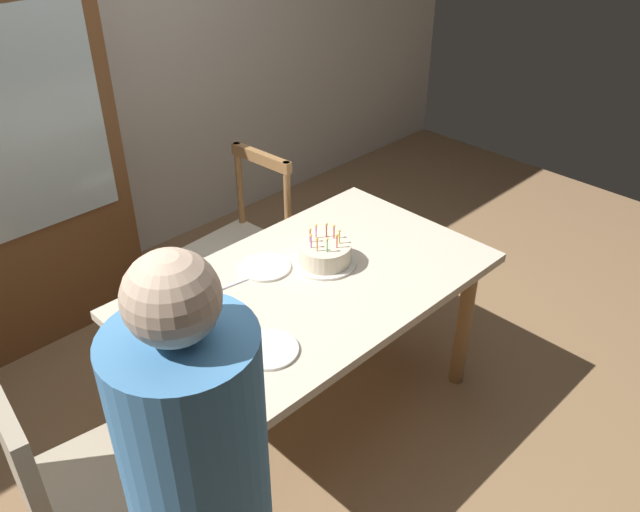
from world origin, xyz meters
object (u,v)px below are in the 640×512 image
object	(u,v)px
dining_table	(312,299)
birthday_cake	(324,254)
chair_spindle_back	(242,248)
chair_upholstered	(68,480)
plate_far_side	(265,267)
plate_near_celebrant	(268,350)

from	to	relation	value
dining_table	birthday_cake	world-z (taller)	birthday_cake
chair_spindle_back	chair_upholstered	size ratio (longest dim) A/B	1.00
birthday_cake	chair_spindle_back	xyz separation A→B (m)	(0.11, 0.72, -0.34)
plate_far_side	chair_upholstered	size ratio (longest dim) A/B	0.23
plate_far_side	chair_upholstered	world-z (taller)	chair_upholstered
plate_far_side	chair_upholstered	distance (m)	1.12
birthday_cake	plate_far_side	distance (m)	0.26
birthday_cake	plate_near_celebrant	bearing A→B (deg)	-154.38
chair_spindle_back	dining_table	bearing A→B (deg)	-107.28
birthday_cake	chair_upholstered	distance (m)	1.31
dining_table	birthday_cake	size ratio (longest dim) A/B	5.40
plate_near_celebrant	plate_far_side	distance (m)	0.54
plate_near_celebrant	chair_spindle_back	xyz separation A→B (m)	(0.66, 0.99, -0.30)
dining_table	birthday_cake	bearing A→B (deg)	23.20
plate_near_celebrant	chair_upholstered	size ratio (longest dim) A/B	0.23
plate_far_side	chair_spindle_back	bearing A→B (deg)	60.99
dining_table	plate_far_side	size ratio (longest dim) A/B	6.88
dining_table	plate_far_side	xyz separation A→B (m)	(-0.08, 0.21, 0.10)
chair_spindle_back	chair_upholstered	world-z (taller)	same
birthday_cake	chair_spindle_back	world-z (taller)	chair_spindle_back
birthday_cake	chair_spindle_back	bearing A→B (deg)	81.39
birthday_cake	dining_table	bearing A→B (deg)	-156.80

